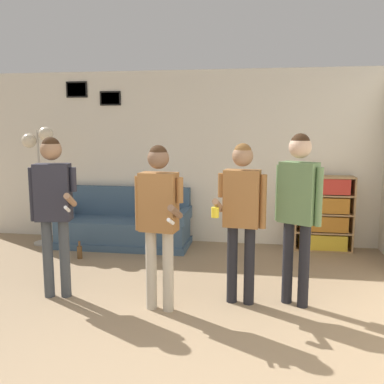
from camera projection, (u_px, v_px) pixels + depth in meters
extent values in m
cube|color=silver|center=(201.00, 158.00, 6.74)|extent=(7.84, 0.06, 2.70)
cube|color=black|center=(77.00, 90.00, 6.84)|extent=(0.35, 0.02, 0.25)
cube|color=beige|center=(77.00, 90.00, 6.84)|extent=(0.31, 0.01, 0.21)
cube|color=black|center=(110.00, 98.00, 6.78)|extent=(0.34, 0.02, 0.22)
cube|color=beige|center=(110.00, 98.00, 6.77)|extent=(0.30, 0.01, 0.18)
cube|color=#3D5670|center=(124.00, 243.00, 6.66)|extent=(2.04, 0.80, 0.10)
cube|color=#3D5670|center=(124.00, 229.00, 6.62)|extent=(1.98, 0.74, 0.32)
cube|color=#3D5670|center=(129.00, 201.00, 6.89)|extent=(1.98, 0.14, 0.46)
cube|color=#3D5670|center=(65.00, 212.00, 6.73)|extent=(0.12, 0.74, 0.18)
cube|color=#3D5670|center=(184.00, 216.00, 6.44)|extent=(0.12, 0.74, 0.18)
cube|color=#A87F51|center=(295.00, 213.00, 6.42)|extent=(0.02, 0.30, 1.12)
cube|color=#A87F51|center=(352.00, 214.00, 6.30)|extent=(0.02, 0.30, 1.12)
cube|color=#A87F51|center=(322.00, 211.00, 6.50)|extent=(0.85, 0.01, 1.12)
cube|color=#A87F51|center=(322.00, 249.00, 6.44)|extent=(0.80, 0.30, 0.02)
cube|color=#A87F51|center=(325.00, 177.00, 6.28)|extent=(0.80, 0.30, 0.02)
cube|color=#A87F51|center=(323.00, 232.00, 6.40)|extent=(0.80, 0.30, 0.02)
cube|color=#A87F51|center=(323.00, 213.00, 6.36)|extent=(0.80, 0.30, 0.02)
cube|color=#A87F51|center=(324.00, 195.00, 6.32)|extent=(0.80, 0.30, 0.02)
cube|color=gold|center=(322.00, 241.00, 6.42)|extent=(0.69, 0.26, 0.23)
cube|color=#B77023|center=(323.00, 223.00, 6.37)|extent=(0.69, 0.26, 0.23)
cube|color=#B77023|center=(324.00, 204.00, 6.33)|extent=(0.69, 0.26, 0.23)
cube|color=red|center=(325.00, 186.00, 6.29)|extent=(0.69, 0.26, 0.23)
cylinder|color=#ADA89E|center=(43.00, 243.00, 6.77)|extent=(0.28, 0.28, 0.03)
cylinder|color=#ADA89E|center=(40.00, 187.00, 6.63)|extent=(0.03, 0.03, 1.75)
cylinder|color=#ADA89E|center=(41.00, 132.00, 6.49)|extent=(0.02, 0.16, 0.02)
sphere|color=beige|center=(46.00, 134.00, 6.49)|extent=(0.22, 0.22, 0.22)
cylinder|color=#ADA89E|center=(33.00, 139.00, 6.53)|extent=(0.02, 0.16, 0.02)
sphere|color=beige|center=(29.00, 141.00, 6.55)|extent=(0.22, 0.22, 0.22)
cylinder|color=#3D4247|center=(48.00, 259.00, 4.61)|extent=(0.11, 0.11, 0.85)
cylinder|color=#3D4247|center=(65.00, 259.00, 4.62)|extent=(0.11, 0.11, 0.85)
cube|color=#282833|center=(53.00, 192.00, 4.50)|extent=(0.39, 0.26, 0.60)
sphere|color=#997051|center=(51.00, 150.00, 4.44)|extent=(0.22, 0.22, 0.22)
sphere|color=#382314|center=(51.00, 146.00, 4.43)|extent=(0.19, 0.19, 0.19)
cylinder|color=#282833|center=(73.00, 180.00, 4.49)|extent=(0.07, 0.07, 0.26)
cylinder|color=#997051|center=(70.00, 200.00, 4.38)|extent=(0.12, 0.32, 0.19)
cylinder|color=white|center=(67.00, 209.00, 4.25)|extent=(0.06, 0.15, 0.09)
cylinder|color=#282833|center=(33.00, 194.00, 4.50)|extent=(0.07, 0.07, 0.57)
cylinder|color=#B7AD99|center=(151.00, 270.00, 4.31)|extent=(0.11, 0.11, 0.82)
cylinder|color=#B7AD99|center=(168.00, 271.00, 4.26)|extent=(0.11, 0.11, 0.82)
cube|color=#936033|center=(159.00, 202.00, 4.18)|extent=(0.38, 0.24, 0.58)
sphere|color=brown|center=(158.00, 158.00, 4.12)|extent=(0.21, 0.21, 0.21)
sphere|color=#382314|center=(158.00, 154.00, 4.11)|extent=(0.18, 0.18, 0.18)
cylinder|color=#936033|center=(180.00, 190.00, 4.10)|extent=(0.07, 0.07, 0.25)
cylinder|color=brown|center=(175.00, 212.00, 4.00)|extent=(0.10, 0.30, 0.18)
cylinder|color=white|center=(171.00, 221.00, 3.88)|extent=(0.05, 0.14, 0.09)
cylinder|color=#936033|center=(138.00, 203.00, 4.24)|extent=(0.07, 0.07, 0.55)
cylinder|color=black|center=(232.00, 264.00, 4.48)|extent=(0.11, 0.11, 0.82)
cylinder|color=black|center=(249.00, 266.00, 4.43)|extent=(0.11, 0.11, 0.82)
cube|color=#936033|center=(242.00, 198.00, 4.35)|extent=(0.38, 0.24, 0.58)
sphere|color=#997051|center=(243.00, 156.00, 4.28)|extent=(0.21, 0.21, 0.21)
sphere|color=brown|center=(243.00, 152.00, 4.27)|extent=(0.18, 0.18, 0.18)
cylinder|color=#936033|center=(263.00, 202.00, 4.29)|extent=(0.07, 0.07, 0.55)
cylinder|color=#936033|center=(221.00, 185.00, 4.38)|extent=(0.07, 0.07, 0.25)
cylinder|color=#997051|center=(218.00, 205.00, 4.28)|extent=(0.10, 0.31, 0.18)
cylinder|color=yellow|center=(215.00, 212.00, 4.16)|extent=(0.08, 0.08, 0.10)
cylinder|color=black|center=(288.00, 262.00, 4.46)|extent=(0.11, 0.11, 0.87)
cylinder|color=black|center=(304.00, 266.00, 4.35)|extent=(0.11, 0.11, 0.87)
cube|color=#5B7A4C|center=(298.00, 193.00, 4.29)|extent=(0.41, 0.35, 0.62)
sphere|color=#D1A889|center=(300.00, 147.00, 4.22)|extent=(0.23, 0.23, 0.23)
sphere|color=#382314|center=(300.00, 143.00, 4.21)|extent=(0.19, 0.19, 0.19)
cylinder|color=#5B7A4C|center=(319.00, 197.00, 4.16)|extent=(0.07, 0.07, 0.58)
cylinder|color=#5B7A4C|center=(279.00, 193.00, 4.43)|extent=(0.07, 0.07, 0.58)
cylinder|color=brown|center=(80.00, 252.00, 6.00)|extent=(0.07, 0.07, 0.18)
cylinder|color=brown|center=(79.00, 244.00, 5.99)|extent=(0.03, 0.03, 0.08)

